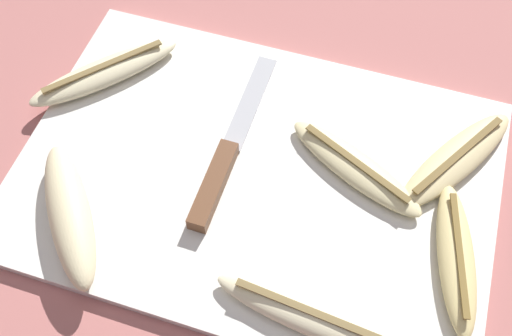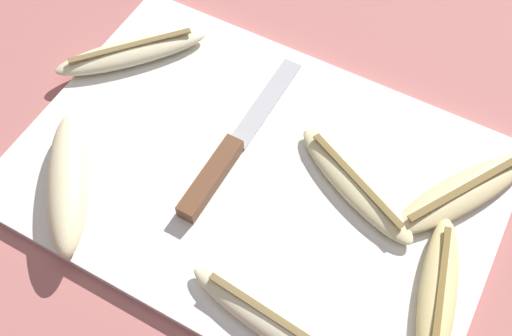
% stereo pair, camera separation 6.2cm
% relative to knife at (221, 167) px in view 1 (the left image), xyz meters
% --- Properties ---
extents(ground_plane, '(4.00, 4.00, 0.00)m').
position_rel_knife_xyz_m(ground_plane, '(0.04, 0.01, -0.02)').
color(ground_plane, '#B76B66').
extents(cutting_board, '(0.50, 0.35, 0.01)m').
position_rel_knife_xyz_m(cutting_board, '(0.04, 0.01, -0.01)').
color(cutting_board, white).
rests_on(cutting_board, ground_plane).
extents(knife, '(0.02, 0.24, 0.02)m').
position_rel_knife_xyz_m(knife, '(0.00, 0.00, 0.00)').
color(knife, brown).
rests_on(knife, cutting_board).
extents(banana_bright_far, '(0.20, 0.05, 0.02)m').
position_rel_knife_xyz_m(banana_bright_far, '(0.14, -0.13, 0.00)').
color(banana_bright_far, beige).
rests_on(banana_bright_far, cutting_board).
extents(banana_soft_right, '(0.17, 0.11, 0.02)m').
position_rel_knife_xyz_m(banana_soft_right, '(0.13, 0.04, 0.00)').
color(banana_soft_right, beige).
rests_on(banana_soft_right, cutting_board).
extents(banana_pale_long, '(0.15, 0.16, 0.02)m').
position_rel_knife_xyz_m(banana_pale_long, '(-0.17, 0.08, 0.00)').
color(banana_pale_long, beige).
rests_on(banana_pale_long, cutting_board).
extents(banana_cream_curved, '(0.13, 0.16, 0.04)m').
position_rel_knife_xyz_m(banana_cream_curved, '(-0.12, -0.10, 0.01)').
color(banana_cream_curved, beige).
rests_on(banana_cream_curved, cutting_board).
extents(banana_golden_short, '(0.07, 0.16, 0.02)m').
position_rel_knife_xyz_m(banana_golden_short, '(0.25, -0.03, 0.00)').
color(banana_golden_short, '#EDD689').
rests_on(banana_golden_short, cutting_board).
extents(banana_ripe_center, '(0.13, 0.17, 0.02)m').
position_rel_knife_xyz_m(banana_ripe_center, '(0.23, 0.08, 0.00)').
color(banana_ripe_center, beige).
rests_on(banana_ripe_center, cutting_board).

